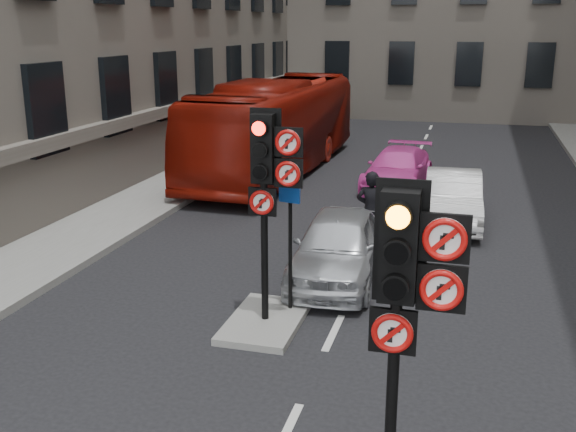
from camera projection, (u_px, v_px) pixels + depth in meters
The scene contains 11 objects.
pavement_left at pixel (140, 199), 19.57m from camera, with size 3.00×50.00×0.16m, color gray.
centre_island at pixel (265, 321), 11.56m from camera, with size 1.20×2.00×0.12m, color gray.
signal_near at pixel (406, 283), 6.47m from camera, with size 0.91×0.40×3.58m.
signal_far at pixel (269, 171), 10.80m from camera, with size 0.91×0.40×3.58m.
car_silver at pixel (338, 246), 13.50m from camera, with size 1.63×4.05×1.38m, color #B5B8BD.
car_white at pixel (453, 198), 17.33m from camera, with size 1.39×3.99×1.31m, color silver.
car_pink at pixel (398, 169), 21.05m from camera, with size 1.71×4.19×1.22m, color #DE41A7.
bus_red at pixel (276, 126), 23.11m from camera, with size 2.67×11.40×3.18m, color maroon.
motorcycle at pixel (353, 239), 14.68m from camera, with size 0.43×1.53×0.92m, color black.
motorcyclist at pixel (371, 210), 15.22m from camera, with size 0.66×0.44×1.82m, color black.
info_sign at pixel (290, 230), 11.54m from camera, with size 0.39×0.15×2.26m.
Camera 1 is at (1.99, -5.13, 4.98)m, focal length 42.00 mm.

